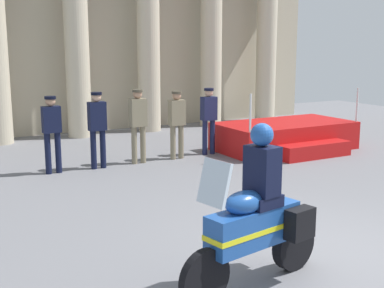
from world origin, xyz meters
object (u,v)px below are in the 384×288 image
object	(u,v)px
officer_in_row_2	(138,120)
officer_in_row_3	(177,119)
reviewing_stand	(286,137)
officer_in_row_4	(209,115)
officer_in_row_0	(52,128)
officer_in_row_1	(97,124)
motorcycle_with_rider	(258,219)

from	to	relation	value
officer_in_row_2	officer_in_row_3	world-z (taller)	officer_in_row_2
reviewing_stand	officer_in_row_2	world-z (taller)	officer_in_row_2
reviewing_stand	officer_in_row_4	bearing A→B (deg)	166.24
reviewing_stand	officer_in_row_3	bearing A→B (deg)	172.16
reviewing_stand	officer_in_row_0	bearing A→B (deg)	175.89
reviewing_stand	officer_in_row_2	size ratio (longest dim) A/B	2.07
reviewing_stand	officer_in_row_1	xyz separation A→B (m)	(-5.03, 0.39, 0.66)
officer_in_row_1	officer_in_row_4	world-z (taller)	officer_in_row_1
officer_in_row_0	motorcycle_with_rider	size ratio (longest dim) A/B	0.81
officer_in_row_3	motorcycle_with_rider	distance (m)	6.78
reviewing_stand	officer_in_row_2	xyz separation A→B (m)	(-4.03, 0.42, 0.67)
officer_in_row_0	officer_in_row_3	bearing A→B (deg)	178.98
reviewing_stand	officer_in_row_4	xyz separation A→B (m)	(-2.08, 0.51, 0.64)
officer_in_row_0	officer_in_row_1	world-z (taller)	officer_in_row_1
officer_in_row_4	motorcycle_with_rider	bearing A→B (deg)	63.05
officer_in_row_1	officer_in_row_3	bearing A→B (deg)	179.97
officer_in_row_0	officer_in_row_2	bearing A→B (deg)	178.95
officer_in_row_2	motorcycle_with_rider	bearing A→B (deg)	78.29
motorcycle_with_rider	officer_in_row_0	bearing A→B (deg)	-94.02
motorcycle_with_rider	officer_in_row_2	bearing A→B (deg)	-111.65
officer_in_row_3	officer_in_row_4	distance (m)	0.95
officer_in_row_0	motorcycle_with_rider	world-z (taller)	motorcycle_with_rider
officer_in_row_4	motorcycle_with_rider	distance (m)	7.24
officer_in_row_3	motorcycle_with_rider	bearing A→B (deg)	69.91
reviewing_stand	motorcycle_with_rider	world-z (taller)	motorcycle_with_rider
officer_in_row_2	officer_in_row_3	size ratio (longest dim) A/B	1.05
reviewing_stand	motorcycle_with_rider	size ratio (longest dim) A/B	1.73
officer_in_row_0	officer_in_row_3	size ratio (longest dim) A/B	1.01
officer_in_row_0	motorcycle_with_rider	xyz separation A→B (m)	(0.75, -6.41, -0.19)
reviewing_stand	officer_in_row_2	distance (m)	4.11
officer_in_row_4	motorcycle_with_rider	xyz separation A→B (m)	(-3.20, -6.49, -0.20)
reviewing_stand	officer_in_row_3	distance (m)	3.12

